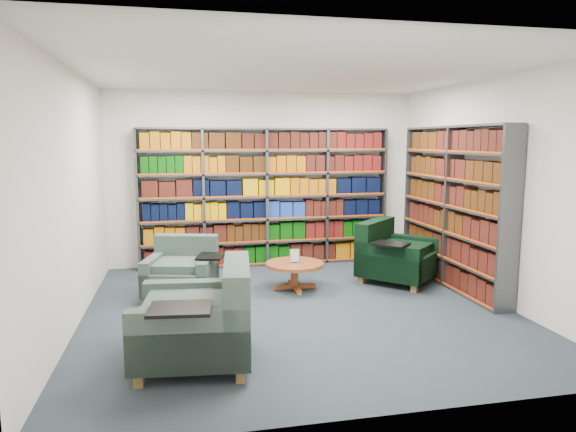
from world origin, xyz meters
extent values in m
cube|color=#1F2630|center=(0.00, 0.00, -0.01)|extent=(5.00, 5.00, 0.01)
cube|color=white|center=(0.00, 0.00, 2.80)|extent=(5.00, 5.00, 0.01)
cube|color=silver|center=(0.00, 2.50, 1.40)|extent=(5.00, 0.01, 2.80)
cube|color=silver|center=(0.00, -2.50, 1.40)|extent=(5.00, 0.01, 2.80)
cube|color=silver|center=(-2.50, 0.00, 1.40)|extent=(0.01, 5.00, 2.80)
cube|color=silver|center=(2.50, 0.00, 1.40)|extent=(0.01, 5.00, 2.80)
cube|color=#47494F|center=(0.00, 2.34, 1.10)|extent=(4.00, 0.28, 2.20)
cube|color=silver|center=(0.00, 2.47, 1.10)|extent=(4.00, 0.02, 2.20)
cube|color=#D84C0A|center=(0.00, 2.21, 1.10)|extent=(4.00, 0.01, 2.20)
cube|color=#50100D|center=(0.00, 2.34, 0.18)|extent=(3.88, 0.21, 0.29)
cube|color=#9B5708|center=(0.00, 2.34, 0.54)|extent=(3.88, 0.21, 0.29)
cube|color=black|center=(0.00, 2.34, 0.91)|extent=(3.88, 0.21, 0.29)
cube|color=#3A120C|center=(0.00, 2.34, 1.28)|extent=(3.88, 0.21, 0.29)
cube|color=#053C04|center=(0.00, 2.34, 1.64)|extent=(3.88, 0.21, 0.29)
cube|color=#9B5708|center=(0.00, 2.34, 2.01)|extent=(3.88, 0.21, 0.29)
cube|color=#47494F|center=(2.34, 0.60, 1.10)|extent=(0.28, 2.50, 2.20)
cube|color=silver|center=(2.47, 0.60, 1.10)|extent=(0.02, 2.50, 2.20)
cube|color=#D84C0A|center=(2.21, 0.60, 1.10)|extent=(0.02, 2.50, 2.20)
cube|color=#391B08|center=(2.34, 0.60, 0.18)|extent=(0.21, 2.38, 0.29)
cube|color=#391B08|center=(2.34, 0.60, 0.54)|extent=(0.21, 2.38, 0.29)
cube|color=#3A120C|center=(2.34, 0.60, 0.91)|extent=(0.21, 2.38, 0.29)
cube|color=#391B08|center=(2.34, 0.60, 1.28)|extent=(0.21, 2.38, 0.29)
cube|color=#391B08|center=(2.34, 0.60, 1.64)|extent=(0.21, 2.38, 0.29)
cube|color=#391B08|center=(2.34, 0.60, 2.01)|extent=(0.21, 2.38, 0.29)
cube|color=#06313D|center=(-1.38, 0.78, 0.24)|extent=(1.02, 1.02, 0.30)
cube|color=#06313D|center=(-1.29, 1.09, 0.43)|extent=(0.86, 0.39, 0.67)
cube|color=#06313D|center=(-1.72, 0.87, 0.32)|extent=(0.34, 0.84, 0.45)
cube|color=#06313D|center=(-1.03, 0.69, 0.32)|extent=(0.34, 0.84, 0.45)
cube|color=black|center=(-1.00, 0.63, 0.56)|extent=(0.41, 0.48, 0.02)
cube|color=brown|center=(-1.80, 0.53, 0.05)|extent=(0.08, 0.08, 0.09)
cube|color=brown|center=(-1.13, 0.36, 0.05)|extent=(0.08, 0.08, 0.09)
cube|color=brown|center=(-1.62, 1.20, 0.05)|extent=(0.08, 0.08, 0.09)
cube|color=brown|center=(-0.96, 1.03, 0.05)|extent=(0.08, 0.08, 0.09)
cube|color=black|center=(1.69, 0.91, 0.27)|extent=(1.34, 1.34, 0.34)
cube|color=black|center=(1.43, 1.17, 0.48)|extent=(0.83, 0.81, 0.76)
cube|color=black|center=(1.40, 0.63, 0.36)|extent=(0.77, 0.78, 0.51)
cube|color=black|center=(1.97, 1.19, 0.36)|extent=(0.77, 0.78, 0.51)
cube|color=black|center=(1.40, 0.55, 0.63)|extent=(0.58, 0.58, 0.03)
cube|color=brown|center=(1.68, 0.36, 0.05)|extent=(0.10, 0.10, 0.11)
cube|color=brown|center=(2.24, 0.90, 0.05)|extent=(0.10, 0.10, 0.11)
cube|color=brown|center=(1.14, 0.91, 0.05)|extent=(0.10, 0.10, 0.11)
cube|color=brown|center=(1.69, 1.46, 0.05)|extent=(0.10, 0.10, 0.11)
cube|color=#06313D|center=(-1.27, -1.28, 0.29)|extent=(1.13, 1.13, 0.36)
cube|color=#06313D|center=(-0.88, -1.33, 0.52)|extent=(0.34, 1.04, 0.81)
cube|color=#06313D|center=(-1.22, -0.86, 0.38)|extent=(1.03, 0.27, 0.54)
cube|color=#06313D|center=(-1.32, -1.71, 0.38)|extent=(1.03, 0.27, 0.54)
cube|color=black|center=(-1.38, -1.76, 0.68)|extent=(0.54, 0.44, 0.03)
cube|color=brown|center=(-1.64, -0.82, 0.06)|extent=(0.09, 0.09, 0.11)
cube|color=brown|center=(-1.73, -1.65, 0.06)|extent=(0.09, 0.09, 0.11)
cube|color=brown|center=(-0.81, -0.91, 0.06)|extent=(0.09, 0.09, 0.11)
cube|color=brown|center=(-0.90, -1.75, 0.06)|extent=(0.09, 0.09, 0.11)
cylinder|color=#98461D|center=(0.14, 0.82, 0.35)|extent=(0.79, 0.79, 0.04)
cylinder|color=#98461D|center=(0.14, 0.82, 0.18)|extent=(0.11, 0.11, 0.32)
cube|color=#98461D|center=(0.14, 0.82, 0.04)|extent=(0.57, 0.07, 0.05)
cube|color=#98461D|center=(0.14, 0.82, 0.04)|extent=(0.07, 0.57, 0.05)
cube|color=black|center=(0.14, 0.82, 0.38)|extent=(0.09, 0.04, 0.01)
cube|color=white|center=(0.14, 0.82, 0.47)|extent=(0.12, 0.01, 0.18)
cube|color=#145926|center=(0.14, 0.83, 0.47)|extent=(0.14, 0.00, 0.19)
camera|label=1|loc=(-1.35, -5.81, 2.01)|focal=32.00mm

